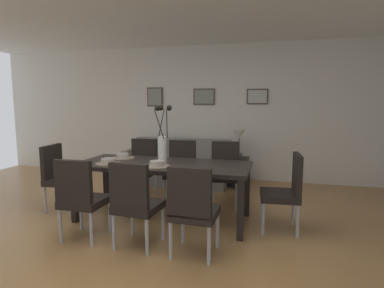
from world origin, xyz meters
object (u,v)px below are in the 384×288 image
(dining_chair_near_right, at_px, (142,165))
(dining_chair_far_left, at_px, (135,200))
(bowl_far_left, at_px, (157,163))
(side_table, at_px, (238,172))
(dining_chair_near_left, at_px, (80,195))
(bowl_near_right, at_px, (123,155))
(framed_picture_left, at_px, (155,97))
(centerpiece_vase, at_px, (162,141))
(framed_picture_center, at_px, (204,97))
(framed_picture_right, at_px, (257,97))
(sofa, at_px, (178,168))
(table_lamp, at_px, (239,137))
(bowl_near_left, at_px, (108,160))
(dining_chair_head_east, at_px, (287,188))
(dining_table, at_px, (163,168))
(dining_chair_mid_right, at_px, (225,170))
(dining_chair_far_right, at_px, (181,167))
(dining_chair_head_west, at_px, (60,174))
(dining_chair_mid_left, at_px, (193,207))

(dining_chair_near_right, distance_m, dining_chair_far_left, 1.84)
(bowl_far_left, relative_size, side_table, 0.33)
(dining_chair_near_left, relative_size, side_table, 1.77)
(bowl_near_right, xyz_separation_m, framed_picture_left, (-0.37, 2.18, 0.83))
(centerpiece_vase, height_order, framed_picture_center, framed_picture_center)
(framed_picture_right, bearing_deg, framed_picture_left, -180.00)
(bowl_far_left, height_order, framed_picture_left, framed_picture_left)
(dining_chair_near_right, xyz_separation_m, sofa, (0.29, 1.02, -0.23))
(table_lamp, bearing_deg, bowl_near_right, -129.94)
(framed_picture_right, bearing_deg, side_table, -118.82)
(bowl_near_left, bearing_deg, dining_chair_near_left, -88.31)
(dining_chair_head_east, bearing_deg, dining_chair_near_left, -158.20)
(dining_chair_near_left, bearing_deg, table_lamp, 62.95)
(dining_table, bearing_deg, dining_chair_far_left, -89.78)
(centerpiece_vase, xyz_separation_m, side_table, (0.75, 1.89, -0.76))
(bowl_near_right, bearing_deg, dining_chair_mid_right, 26.70)
(dining_chair_near_right, xyz_separation_m, dining_chair_head_east, (2.19, -0.83, 0.00))
(dining_chair_far_right, distance_m, table_lamp, 1.35)
(dining_chair_far_right, distance_m, bowl_near_left, 1.27)
(dining_chair_mid_right, relative_size, bowl_far_left, 5.41)
(dining_chair_mid_right, relative_size, dining_chair_head_west, 1.00)
(dining_table, xyz_separation_m, dining_chair_far_left, (0.00, -0.85, -0.16))
(dining_chair_far_left, distance_m, side_table, 2.85)
(framed_picture_left, height_order, framed_picture_right, framed_picture_left)
(dining_chair_far_left, xyz_separation_m, table_lamp, (0.75, 2.74, 0.38))
(dining_chair_mid_right, xyz_separation_m, centerpiece_vase, (-0.66, -0.87, 0.51))
(dining_table, relative_size, framed_picture_left, 5.78)
(centerpiece_vase, height_order, bowl_far_left, centerpiece_vase)
(centerpiece_vase, bearing_deg, sofa, 101.38)
(bowl_far_left, bearing_deg, dining_chair_head_west, 173.25)
(sofa, bearing_deg, dining_table, -78.66)
(centerpiece_vase, distance_m, framed_picture_center, 2.46)
(side_table, distance_m, framed_picture_right, 1.46)
(dining_chair_mid_left, distance_m, framed_picture_left, 3.83)
(dining_chair_near_left, height_order, bowl_near_right, dining_chair_near_left)
(dining_chair_mid_left, xyz_separation_m, centerpiece_vase, (-0.63, 0.89, 0.51))
(dining_chair_far_left, bearing_deg, table_lamp, 74.69)
(dining_chair_near_left, height_order, dining_chair_mid_right, same)
(dining_table, bearing_deg, side_table, 68.28)
(dining_table, xyz_separation_m, side_table, (0.75, 1.89, -0.41))
(dining_chair_head_east, bearing_deg, dining_chair_head_west, -179.05)
(dining_table, distance_m, dining_chair_head_west, 1.53)
(dining_chair_near_left, xyz_separation_m, table_lamp, (1.39, 2.73, 0.38))
(dining_chair_near_right, relative_size, centerpiece_vase, 1.25)
(dining_chair_head_west, xyz_separation_m, bowl_near_right, (0.87, 0.23, 0.27))
(dining_chair_far_right, height_order, side_table, dining_chair_far_right)
(dining_chair_near_right, xyz_separation_m, side_table, (1.42, 1.03, -0.25))
(bowl_near_right, height_order, bowl_far_left, same)
(framed_picture_left, bearing_deg, table_lamp, -15.52)
(dining_chair_head_east, distance_m, bowl_far_left, 1.57)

